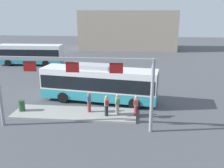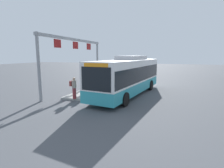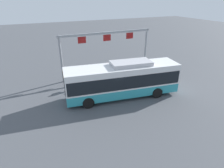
# 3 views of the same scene
# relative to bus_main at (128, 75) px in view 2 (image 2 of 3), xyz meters

# --- Properties ---
(ground_plane) EXTENTS (120.00, 120.00, 0.00)m
(ground_plane) POSITION_rel_bus_main_xyz_m (0.01, -0.00, -1.81)
(ground_plane) COLOR #4C4F54
(platform_curb) EXTENTS (10.00, 2.80, 0.16)m
(platform_curb) POSITION_rel_bus_main_xyz_m (-1.54, -3.28, -1.73)
(platform_curb) COLOR #9E9E99
(platform_curb) RESTS_ON ground
(bus_main) EXTENTS (10.84, 4.01, 3.46)m
(bus_main) POSITION_rel_bus_main_xyz_m (0.00, 0.00, 0.00)
(bus_main) COLOR teal
(bus_main) RESTS_ON ground
(person_boarding) EXTENTS (0.45, 0.59, 1.67)m
(person_boarding) POSITION_rel_bus_main_xyz_m (1.95, -3.25, -0.76)
(person_boarding) COLOR gray
(person_boarding) RESTS_ON platform_curb
(person_waiting_near) EXTENTS (0.35, 0.53, 1.67)m
(person_waiting_near) POSITION_rel_bus_main_xyz_m (3.41, -3.47, -0.76)
(person_waiting_near) COLOR maroon
(person_waiting_near) RESTS_ON platform_curb
(person_waiting_mid) EXTENTS (0.44, 0.58, 1.67)m
(person_waiting_mid) POSITION_rel_bus_main_xyz_m (1.13, -3.68, -0.76)
(person_waiting_mid) COLOR black
(person_waiting_mid) RESTS_ON platform_curb
(person_waiting_far) EXTENTS (0.51, 0.60, 1.67)m
(person_waiting_far) POSITION_rel_bus_main_xyz_m (-0.39, -3.05, -0.76)
(person_waiting_far) COLOR maroon
(person_waiting_far) RESTS_ON platform_curb
(platform_sign_gantry) EXTENTS (11.18, 0.24, 5.20)m
(platform_sign_gantry) POSITION_rel_bus_main_xyz_m (-0.92, -5.76, 2.03)
(platform_sign_gantry) COLOR gray
(platform_sign_gantry) RESTS_ON ground
(trash_bin) EXTENTS (0.52, 0.52, 0.90)m
(trash_bin) POSITION_rel_bus_main_xyz_m (-5.99, -3.31, -1.20)
(trash_bin) COLOR #2D5133
(trash_bin) RESTS_ON platform_curb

